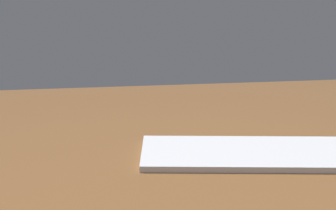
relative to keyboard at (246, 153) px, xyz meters
The scene contains 2 objects.
desk 18.77cm from the keyboard, 158.94° to the left, with size 140.00×84.00×2.00cm, color brown.
keyboard is the anchor object (origin of this frame).
Camera 1 is at (-7.10, -87.13, 45.89)cm, focal length 46.78 mm.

